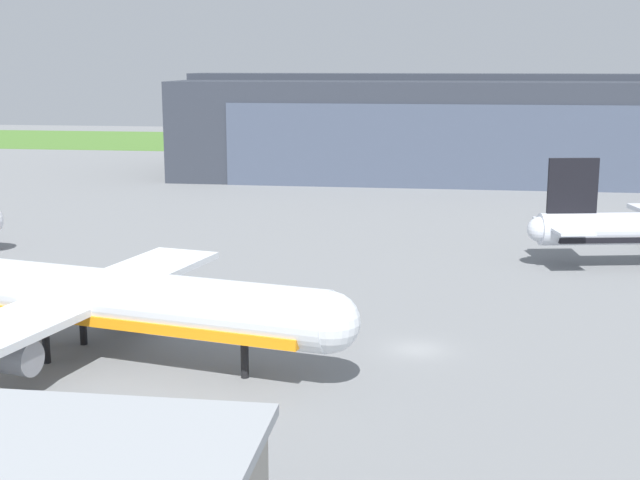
{
  "coord_description": "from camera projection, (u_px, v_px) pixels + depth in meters",
  "views": [
    {
      "loc": [
        1.51,
        -63.9,
        21.59
      ],
      "look_at": [
        -9.87,
        17.1,
        4.76
      ],
      "focal_mm": 48.99,
      "sensor_mm": 36.0,
      "label": 1
    }
  ],
  "objects": [
    {
      "name": "maintenance_hangar",
      "position": [
        438.0,
        127.0,
        167.81
      ],
      "size": [
        96.52,
        40.88,
        19.22
      ],
      "color": "#2D333D",
      "rests_on": "ground_plane"
    },
    {
      "name": "ground_plane",
      "position": [
        417.0,
        349.0,
        66.53
      ],
      "size": [
        440.0,
        440.0,
        0.0
      ],
      "primitive_type": "plane",
      "color": "slate"
    },
    {
      "name": "airliner_near_right",
      "position": [
        82.0,
        298.0,
        64.19
      ],
      "size": [
        41.89,
        36.14,
        14.12
      ],
      "color": "silver",
      "rests_on": "ground_plane"
    },
    {
      "name": "grass_field_strip",
      "position": [
        437.0,
        144.0,
        230.66
      ],
      "size": [
        440.0,
        56.0,
        0.08
      ],
      "primitive_type": "cube",
      "color": "#4C7A30",
      "rests_on": "ground_plane"
    }
  ]
}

